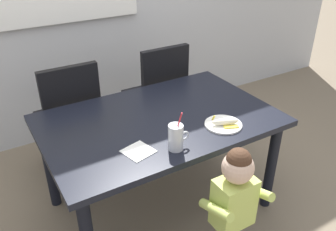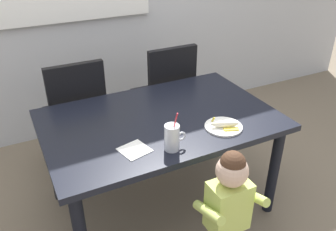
{
  "view_description": "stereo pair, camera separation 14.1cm",
  "coord_description": "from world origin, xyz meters",
  "views": [
    {
      "loc": [
        -0.95,
        -1.7,
        1.84
      ],
      "look_at": [
        0.01,
        -0.1,
        0.79
      ],
      "focal_mm": 37.57,
      "sensor_mm": 36.0,
      "label": 1
    },
    {
      "loc": [
        -0.83,
        -1.77,
        1.84
      ],
      "look_at": [
        0.01,
        -0.1,
        0.79
      ],
      "focal_mm": 37.57,
      "sensor_mm": 36.0,
      "label": 2
    }
  ],
  "objects": [
    {
      "name": "ground_plane",
      "position": [
        0.0,
        0.0,
        0.0
      ],
      "size": [
        24.0,
        24.0,
        0.0
      ],
      "primitive_type": "plane",
      "color": "#7A6B56"
    },
    {
      "name": "dining_table",
      "position": [
        0.0,
        0.0,
        0.64
      ],
      "size": [
        1.48,
        0.96,
        0.73
      ],
      "color": "black",
      "rests_on": "ground"
    },
    {
      "name": "dining_chair_left",
      "position": [
        -0.39,
        0.69,
        0.54
      ],
      "size": [
        0.44,
        0.44,
        0.96
      ],
      "rotation": [
        0.0,
        0.0,
        3.14
      ],
      "color": "black",
      "rests_on": "ground"
    },
    {
      "name": "dining_chair_right",
      "position": [
        0.39,
        0.69,
        0.54
      ],
      "size": [
        0.44,
        0.44,
        0.96
      ],
      "rotation": [
        0.0,
        0.0,
        3.14
      ],
      "color": "black",
      "rests_on": "ground"
    },
    {
      "name": "toddler_standing",
      "position": [
        0.09,
        -0.65,
        0.53
      ],
      "size": [
        0.33,
        0.24,
        0.84
      ],
      "color": "#3F4760",
      "rests_on": "ground"
    },
    {
      "name": "milk_cup",
      "position": [
        -0.09,
        -0.35,
        0.79
      ],
      "size": [
        0.13,
        0.09,
        0.25
      ],
      "color": "silver",
      "rests_on": "dining_table"
    },
    {
      "name": "snack_plate",
      "position": [
        0.29,
        -0.29,
        0.73
      ],
      "size": [
        0.23,
        0.23,
        0.01
      ],
      "primitive_type": "cylinder",
      "color": "white",
      "rests_on": "dining_table"
    },
    {
      "name": "peeled_banana",
      "position": [
        0.29,
        -0.3,
        0.76
      ],
      "size": [
        0.17,
        0.14,
        0.07
      ],
      "rotation": [
        0.0,
        0.0,
        -0.39
      ],
      "color": "#F4EAC6",
      "rests_on": "snack_plate"
    },
    {
      "name": "paper_napkin",
      "position": [
        -0.28,
        -0.27,
        0.73
      ],
      "size": [
        0.18,
        0.18,
        0.0
      ],
      "primitive_type": "cube",
      "rotation": [
        0.0,
        0.0,
        0.24
      ],
      "color": "white",
      "rests_on": "dining_table"
    }
  ]
}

